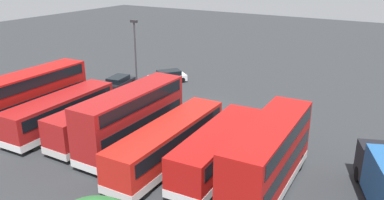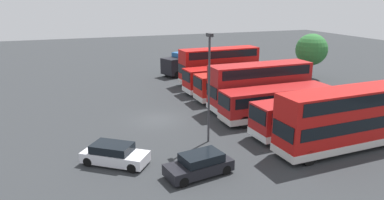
{
  "view_description": "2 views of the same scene",
  "coord_description": "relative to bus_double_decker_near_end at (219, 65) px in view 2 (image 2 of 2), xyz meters",
  "views": [
    {
      "loc": [
        -17.85,
        31.47,
        13.55
      ],
      "look_at": [
        -0.27,
        2.42,
        1.46
      ],
      "focal_mm": 36.5,
      "sensor_mm": 36.0,
      "label": 1
    },
    {
      "loc": [
        29.61,
        -7.56,
        10.86
      ],
      "look_at": [
        0.79,
        3.03,
        1.8
      ],
      "focal_mm": 33.01,
      "sensor_mm": 36.0,
      "label": 2
    }
  ],
  "objects": [
    {
      "name": "bus_double_decker_seventh",
      "position": [
        21.83,
        0.04,
        0.0
      ],
      "size": [
        3.03,
        10.94,
        4.55
      ],
      "color": "#B71411",
      "rests_on": "ground"
    },
    {
      "name": "bus_double_decker_near_end",
      "position": [
        0.0,
        0.0,
        0.0
      ],
      "size": [
        3.02,
        10.37,
        4.55
      ],
      "color": "#B71411",
      "rests_on": "ground"
    },
    {
      "name": "car_hatchback_silver",
      "position": [
        21.83,
        -11.23,
        -1.75
      ],
      "size": [
        2.5,
        4.51,
        1.43
      ],
      "color": "black",
      "rests_on": "ground"
    },
    {
      "name": "ground_plane",
      "position": [
        10.9,
        -11.03,
        -2.45
      ],
      "size": [
        140.0,
        140.0,
        0.0
      ],
      "primitive_type": "plane",
      "color": "#2D3033"
    },
    {
      "name": "bus_double_decker_fourth",
      "position": [
        11.13,
        -0.65,
        0.0
      ],
      "size": [
        2.75,
        10.45,
        4.55
      ],
      "color": "#A51919",
      "rests_on": "ground"
    },
    {
      "name": "bus_single_deck_fifth",
      "position": [
        14.38,
        -0.9,
        -0.83
      ],
      "size": [
        2.7,
        10.48,
        2.95
      ],
      "color": "#A51919",
      "rests_on": "ground"
    },
    {
      "name": "tree_leftmost",
      "position": [
        1.47,
        12.95,
        1.48
      ],
      "size": [
        4.25,
        4.25,
        6.06
      ],
      "color": "#4C3823",
      "rests_on": "ground"
    },
    {
      "name": "lamp_post_tall",
      "position": [
        17.11,
        -8.65,
        2.4
      ],
      "size": [
        0.7,
        0.3,
        8.32
      ],
      "color": "#38383D",
      "rests_on": "ground"
    },
    {
      "name": "bus_single_deck_sixth",
      "position": [
        18.34,
        -0.02,
        -0.83
      ],
      "size": [
        3.09,
        10.7,
        2.95
      ],
      "color": "#A51919",
      "rests_on": "ground"
    },
    {
      "name": "car_small_green",
      "position": [
        18.47,
        -16.02,
        -1.75
      ],
      "size": [
        4.07,
        4.6,
        1.43
      ],
      "color": "silver",
      "rests_on": "ground"
    },
    {
      "name": "bus_single_deck_second",
      "position": [
        3.83,
        -0.83,
        -0.83
      ],
      "size": [
        3.13,
        10.37,
        2.95
      ],
      "color": "#B71411",
      "rests_on": "ground"
    },
    {
      "name": "bus_single_deck_third",
      "position": [
        7.29,
        0.05,
        -0.82
      ],
      "size": [
        2.88,
        11.87,
        2.95
      ],
      "color": "red",
      "rests_on": "ground"
    },
    {
      "name": "box_truck_blue",
      "position": [
        -6.78,
        -1.9,
        -0.74
      ],
      "size": [
        5.04,
        7.9,
        3.2
      ],
      "color": "#235999",
      "rests_on": "ground"
    }
  ]
}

